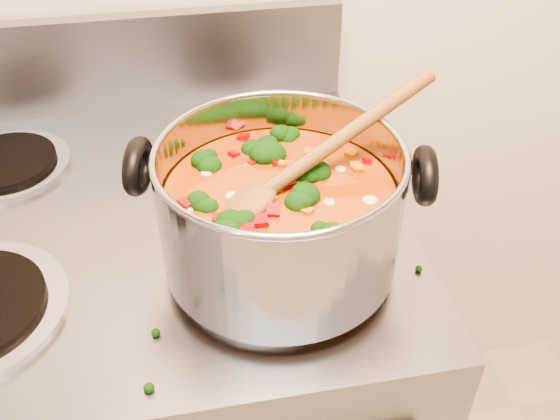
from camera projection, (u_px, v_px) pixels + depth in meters
name	position (u px, v px, depth m)	size (l,w,h in m)	color
electric_range	(165.00, 407.00, 1.13)	(0.74, 0.67, 1.08)	gray
stockpot	(280.00, 211.00, 0.71)	(0.34, 0.28, 0.17)	#A2A3AA
wooden_spoon	(297.00, 170.00, 0.69)	(0.29, 0.15, 0.11)	brown
cooktop_crumbs	(276.00, 255.00, 0.78)	(0.29, 0.39, 0.01)	black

